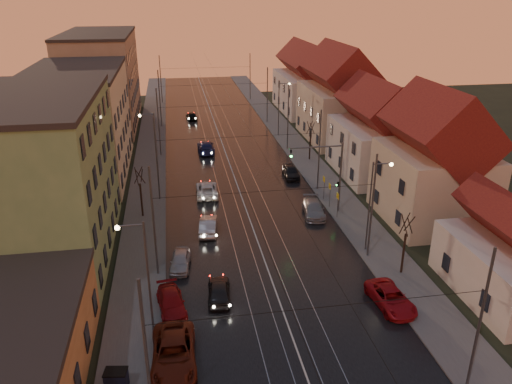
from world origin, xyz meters
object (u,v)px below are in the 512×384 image
dumpster (116,380)px  street_lamp_1 (374,198)px  driving_car_3 (206,147)px  parked_left_2 (171,302)px  driving_car_1 (208,225)px  parked_right_2 (291,172)px  street_lamp_0 (142,267)px  parked_right_1 (314,209)px  driving_car_0 (219,290)px  parked_left_3 (180,261)px  street_lamp_3 (281,103)px  parked_right_0 (391,298)px  traffic_light_mast (331,169)px  parked_left_1 (174,353)px  street_lamp_2 (153,140)px  driving_car_4 (192,116)px  driving_car_2 (207,189)px

dumpster → street_lamp_1: bearing=41.9°
driving_car_3 → parked_left_2: bearing=81.9°
driving_car_1 → parked_right_2: bearing=-122.9°
street_lamp_0 → parked_right_1: bearing=45.3°
street_lamp_0 → driving_car_0: bearing=31.7°
driving_car_3 → parked_left_3: 30.14m
street_lamp_3 → parked_left_3: (-15.93, -36.22, -4.24)m
parked_left_3 → parked_right_0: (14.43, -7.67, 0.01)m
street_lamp_0 → driving_car_0: size_ratio=2.01×
driving_car_1 → traffic_light_mast: bearing=-161.8°
driving_car_1 → parked_right_0: size_ratio=0.91×
street_lamp_1 → parked_right_1: bearing=109.7°
parked_right_0 → parked_right_1: bearing=89.9°
parked_left_1 → parked_right_2: bearing=65.4°
parked_right_2 → driving_car_1: bearing=-127.8°
street_lamp_2 → street_lamp_3: size_ratio=1.00×
driving_car_0 → traffic_light_mast: bearing=-128.0°
parked_left_1 → parked_right_0: size_ratio=1.21×
parked_left_1 → parked_right_0: bearing=13.5°
street_lamp_0 → parked_right_2: (15.68, 26.32, -4.17)m
street_lamp_2 → parked_left_1: size_ratio=1.41×
driving_car_0 → parked_right_0: (11.80, -2.92, -0.03)m
driving_car_4 → parked_right_1: 41.53m
street_lamp_0 → parked_right_1: 22.41m
street_lamp_0 → street_lamp_1: bearing=23.7°
driving_car_2 → driving_car_1: bearing=88.1°
parked_left_3 → parked_right_0: parked_right_0 is taller
dumpster → driving_car_4: bearing=92.3°
parked_left_2 → driving_car_0: bearing=5.9°
driving_car_1 → parked_right_2: (10.72, 12.64, 0.01)m
traffic_light_mast → dumpster: traffic_light_mast is taller
driving_car_3 → parked_right_1: bearing=112.1°
street_lamp_2 → driving_car_0: 25.80m
parked_right_1 → street_lamp_0: bearing=-127.3°
driving_car_0 → dumpster: size_ratio=3.32×
street_lamp_1 → driving_car_1: street_lamp_1 is taller
dumpster → driving_car_2: bearing=84.4°
driving_car_1 → parked_right_1: bearing=-162.0°
street_lamp_0 → street_lamp_3: same height
street_lamp_0 → parked_right_1: size_ratio=1.71×
driving_car_3 → driving_car_2: bearing=86.1°
street_lamp_3 → parked_left_2: 45.22m
parked_left_3 → traffic_light_mast: bearing=35.8°
street_lamp_2 → parked_left_2: (1.50, -25.81, -4.26)m
parked_right_2 → parked_left_2: bearing=-118.0°
street_lamp_2 → parked_right_2: bearing=-6.1°
driving_car_1 → dumpster: driving_car_1 is taller
driving_car_1 → parked_left_3: bearing=72.8°
driving_car_2 → parked_left_1: parked_left_1 is taller
street_lamp_0 → traffic_light_mast: bearing=43.1°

